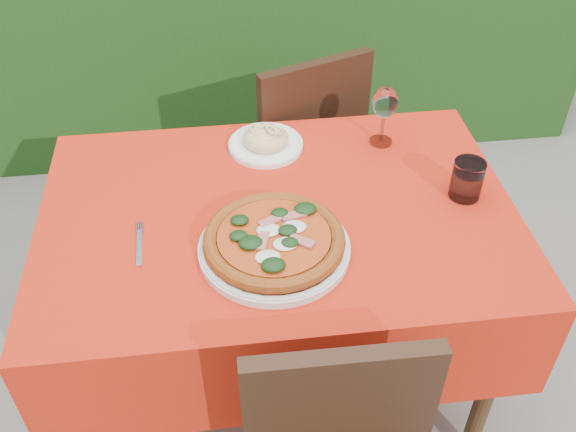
{
  "coord_description": "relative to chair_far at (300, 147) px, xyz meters",
  "views": [
    {
      "loc": [
        -0.14,
        -1.29,
        1.85
      ],
      "look_at": [
        0.02,
        -0.05,
        0.77
      ],
      "focal_mm": 40.0,
      "sensor_mm": 36.0,
      "label": 1
    }
  ],
  "objects": [
    {
      "name": "dining_table",
      "position": [
        -0.15,
        -0.61,
        0.08
      ],
      "size": [
        1.26,
        0.86,
        0.75
      ],
      "color": "#442C16",
      "rests_on": "ground"
    },
    {
      "name": "water_glass",
      "position": [
        0.36,
        -0.62,
        0.28
      ],
      "size": [
        0.08,
        0.08,
        0.11
      ],
      "color": "silver",
      "rests_on": "dining_table"
    },
    {
      "name": "pasta_plate",
      "position": [
        -0.15,
        -0.32,
        0.26
      ],
      "size": [
        0.22,
        0.22,
        0.06
      ],
      "rotation": [
        0.0,
        0.0,
        0.04
      ],
      "color": "white",
      "rests_on": "dining_table"
    },
    {
      "name": "fork",
      "position": [
        -0.51,
        -0.72,
        0.24
      ],
      "size": [
        0.03,
        0.18,
        0.0
      ],
      "primitive_type": "cube",
      "rotation": [
        0.0,
        0.0,
        0.04
      ],
      "color": "#B7B7BE",
      "rests_on": "dining_table"
    },
    {
      "name": "chair_far",
      "position": [
        0.0,
        0.0,
        0.0
      ],
      "size": [
        0.52,
        0.52,
        0.9
      ],
      "rotation": [
        0.0,
        0.0,
        3.5
      ],
      "color": "black",
      "rests_on": "ground"
    },
    {
      "name": "ground",
      "position": [
        -0.15,
        -0.61,
        -0.51
      ],
      "size": [
        60.0,
        60.0,
        0.0
      ],
      "primitive_type": "plane",
      "color": "slate",
      "rests_on": "ground"
    },
    {
      "name": "wine_glass",
      "position": [
        0.2,
        -0.34,
        0.36
      ],
      "size": [
        0.08,
        0.08,
        0.19
      ],
      "color": "silver",
      "rests_on": "dining_table"
    },
    {
      "name": "pizza_plate",
      "position": [
        -0.17,
        -0.77,
        0.27
      ],
      "size": [
        0.37,
        0.37,
        0.07
      ],
      "rotation": [
        0.0,
        0.0,
        0.05
      ],
      "color": "silver",
      "rests_on": "dining_table"
    }
  ]
}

